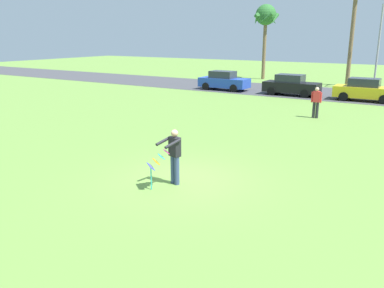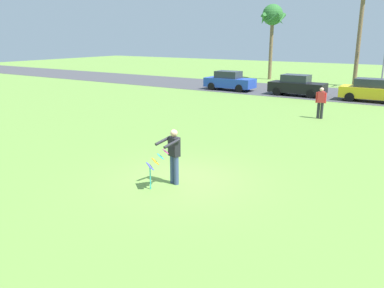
{
  "view_description": "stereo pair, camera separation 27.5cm",
  "coord_description": "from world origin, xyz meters",
  "views": [
    {
      "loc": [
        6.51,
        -9.99,
        4.46
      ],
      "look_at": [
        -0.05,
        0.58,
        1.05
      ],
      "focal_mm": 37.03,
      "sensor_mm": 36.0,
      "label": 1
    },
    {
      "loc": [
        6.75,
        -9.85,
        4.46
      ],
      "look_at": [
        -0.05,
        0.58,
        1.05
      ],
      "focal_mm": 37.03,
      "sensor_mm": 36.0,
      "label": 2
    }
  ],
  "objects": [
    {
      "name": "person_kite_flyer",
      "position": [
        -0.05,
        -0.44,
        0.95
      ],
      "size": [
        0.68,
        0.75,
        1.73
      ],
      "color": "#384772",
      "rests_on": "ground"
    },
    {
      "name": "road_strip",
      "position": [
        0.0,
        22.46,
        0.01
      ],
      "size": [
        120.0,
        8.0,
        0.01
      ],
      "primitive_type": "cube",
      "color": "#424247",
      "rests_on": "ground"
    },
    {
      "name": "parked_car_black",
      "position": [
        -3.12,
        20.06,
        0.77
      ],
      "size": [
        4.21,
        1.86,
        1.6
      ],
      "color": "black",
      "rests_on": "ground"
    },
    {
      "name": "ground_plane",
      "position": [
        0.0,
        0.0,
        0.0
      ],
      "size": [
        120.0,
        120.0,
        0.0
      ],
      "primitive_type": "plane",
      "color": "olive"
    },
    {
      "name": "parked_car_yellow",
      "position": [
        2.21,
        20.06,
        0.77
      ],
      "size": [
        4.22,
        1.87,
        1.6
      ],
      "color": "yellow",
      "rests_on": "ground"
    },
    {
      "name": "person_walker_near",
      "position": [
        0.87,
        12.21,
        0.93
      ],
      "size": [
        0.56,
        0.27,
        1.73
      ],
      "color": "#26262B",
      "rests_on": "ground"
    },
    {
      "name": "palm_tree_left_near",
      "position": [
        -9.52,
        30.23,
        6.25
      ],
      "size": [
        2.58,
        2.71,
        7.6
      ],
      "color": "brown",
      "rests_on": "ground"
    },
    {
      "name": "parked_car_blue",
      "position": [
        -8.97,
        20.06,
        0.77
      ],
      "size": [
        4.2,
        1.84,
        1.6
      ],
      "color": "#2347B7",
      "rests_on": "ground"
    },
    {
      "name": "kite_held",
      "position": [
        -0.28,
        -1.07,
        0.81
      ],
      "size": [
        0.68,
        0.72,
        1.19
      ],
      "color": "#D83399",
      "rests_on": "ground"
    }
  ]
}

